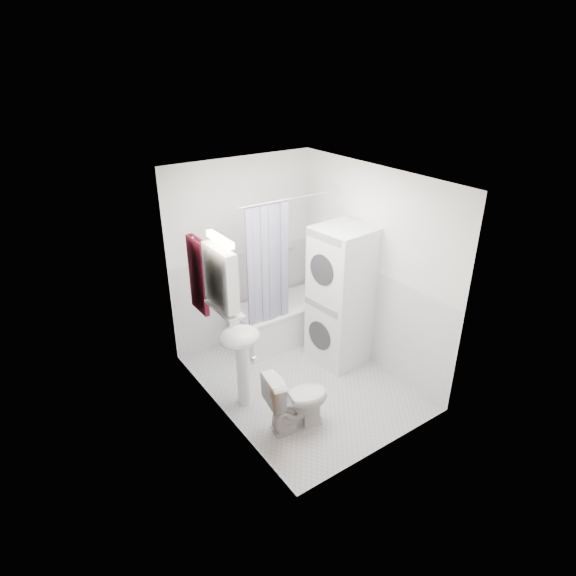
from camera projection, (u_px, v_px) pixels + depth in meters
floor at (302, 381)px, 5.65m from camera, size 2.60×2.60×0.00m
room_walls at (303, 265)px, 5.00m from camera, size 2.60×2.60×2.60m
wainscot at (288, 327)px, 5.61m from camera, size 1.98×2.58×2.58m
door at (254, 359)px, 4.32m from camera, size 0.05×2.00×2.00m
bathtub at (285, 319)px, 6.41m from camera, size 1.37×0.65×0.53m
tub_spout at (283, 269)px, 6.51m from camera, size 0.04×0.12×0.04m
curtain_rod at (298, 197)px, 5.46m from camera, size 1.55×0.02×0.02m
shower_curtain at (269, 266)px, 5.58m from camera, size 0.55×0.02×1.45m
sink at (241, 349)px, 5.00m from camera, size 0.44×0.37×1.04m
medicine_cabinet at (221, 276)px, 4.58m from camera, size 0.13×0.50×0.71m
shelf at (225, 309)px, 4.75m from camera, size 0.18×0.54×0.02m
shower_caddy at (287, 247)px, 6.39m from camera, size 0.22×0.06×0.02m
towel at (198, 274)px, 4.98m from camera, size 0.07×0.34×0.83m
washer_dryer at (341, 296)px, 5.73m from camera, size 0.67×0.66×1.72m
toilet at (297, 400)px, 4.85m from camera, size 0.72×0.48×0.65m
soap_pump at (234, 320)px, 5.06m from camera, size 0.08×0.17×0.08m
shelf_bottle at (232, 311)px, 4.61m from camera, size 0.07×0.18×0.07m
shelf_cup at (219, 299)px, 4.81m from camera, size 0.10×0.09×0.10m
shampoo_a at (268, 246)px, 6.21m from camera, size 0.13×0.17×0.13m
shampoo_b at (276, 246)px, 6.28m from camera, size 0.08×0.21×0.08m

